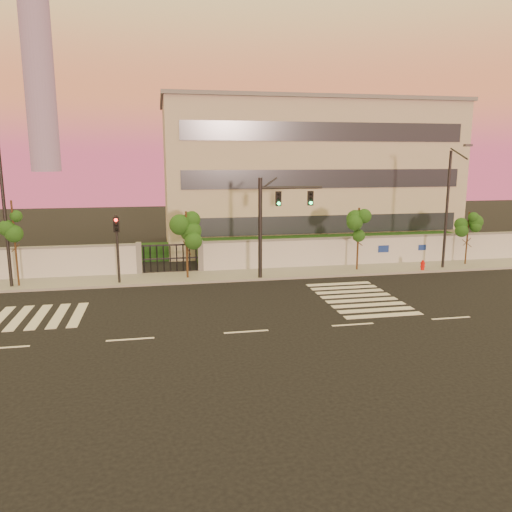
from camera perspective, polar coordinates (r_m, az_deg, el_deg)
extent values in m
plane|color=black|center=(22.35, -1.13, -8.66)|extent=(120.00, 120.00, 0.00)
cube|color=gray|center=(32.30, -4.33, -2.29)|extent=(60.00, 3.00, 0.15)
cube|color=silver|center=(37.95, 17.66, 0.66)|extent=(31.00, 0.30, 2.00)
cube|color=slate|center=(37.78, 17.76, 2.24)|extent=(31.00, 0.36, 0.12)
cube|color=slate|center=(33.38, -13.21, -0.32)|extent=(0.35, 0.35, 2.20)
cube|color=slate|center=(33.45, -6.35, -0.07)|extent=(0.35, 0.35, 2.20)
cube|color=#103716|center=(37.99, 8.54, 0.92)|extent=(20.00, 2.00, 1.80)
cube|color=#103716|center=(38.36, -9.94, 0.52)|extent=(6.00, 1.50, 1.20)
cube|color=#B8B49B|center=(44.56, 5.49, 9.09)|extent=(24.00, 12.00, 12.00)
cube|color=#262D38|center=(39.12, 7.88, 3.61)|extent=(22.00, 0.08, 1.40)
cube|color=#262D38|center=(38.82, 8.02, 8.73)|extent=(22.00, 0.08, 1.40)
cube|color=#262D38|center=(38.84, 8.17, 13.90)|extent=(22.00, 0.08, 1.40)
cube|color=slate|center=(44.76, 5.64, 16.92)|extent=(24.40, 12.40, 0.30)
cylinder|color=slate|center=(310.57, -23.61, 19.07)|extent=(16.00, 16.00, 110.00)
cube|color=silver|center=(26.74, -25.42, -6.39)|extent=(0.50, 4.00, 0.02)
cube|color=silver|center=(26.52, -23.53, -6.37)|extent=(0.50, 4.00, 0.02)
cube|color=silver|center=(26.33, -21.61, -6.35)|extent=(0.50, 4.00, 0.02)
cube|color=silver|center=(26.18, -19.67, -6.31)|extent=(0.50, 4.00, 0.02)
cube|color=silver|center=(25.31, 14.38, -6.59)|extent=(4.00, 0.50, 0.02)
cube|color=silver|center=(26.09, 13.54, -6.02)|extent=(4.00, 0.50, 0.02)
cube|color=silver|center=(26.87, 12.75, -5.47)|extent=(4.00, 0.50, 0.02)
cube|color=silver|center=(27.66, 12.00, -4.96)|extent=(4.00, 0.50, 0.02)
cube|color=silver|center=(28.46, 11.30, -4.47)|extent=(4.00, 0.50, 0.02)
cube|color=silver|center=(29.27, 10.64, -4.01)|extent=(4.00, 0.50, 0.02)
cube|color=silver|center=(30.07, 10.01, -3.58)|extent=(4.00, 0.50, 0.02)
cube|color=silver|center=(30.89, 9.42, -3.17)|extent=(4.00, 0.50, 0.02)
cube|color=silver|center=(22.97, -26.89, -9.33)|extent=(2.00, 0.15, 0.01)
cube|color=silver|center=(22.10, -14.18, -9.22)|extent=(2.00, 0.15, 0.01)
cube|color=silver|center=(22.34, -1.13, -8.64)|extent=(2.00, 0.15, 0.01)
cube|color=silver|center=(23.67, 11.00, -7.70)|extent=(2.00, 0.15, 0.01)
cube|color=silver|center=(25.90, 21.39, -6.62)|extent=(2.00, 0.15, 0.01)
cylinder|color=#382314|center=(32.27, -25.81, 1.15)|extent=(0.11, 0.11, 5.18)
sphere|color=#1D4012|center=(32.06, -26.05, 3.89)|extent=(1.00, 1.00, 1.00)
sphere|color=#1D4012|center=(32.25, -25.31, 2.59)|extent=(0.76, 0.76, 0.76)
sphere|color=#1D4012|center=(32.06, -26.50, 2.92)|extent=(0.72, 0.72, 0.72)
cylinder|color=#382314|center=(31.42, -7.91, 1.14)|extent=(0.13, 0.13, 4.33)
sphere|color=#1D4012|center=(31.22, -7.98, 3.49)|extent=(1.23, 1.23, 1.23)
sphere|color=#1D4012|center=(31.55, -7.26, 2.40)|extent=(0.94, 0.94, 0.94)
sphere|color=#1D4012|center=(31.10, -8.56, 2.64)|extent=(0.90, 0.90, 0.90)
cylinder|color=#382314|center=(34.09, 11.58, 1.80)|extent=(0.12, 0.12, 4.33)
sphere|color=#1D4012|center=(33.91, 11.66, 3.97)|extent=(1.13, 1.13, 1.13)
sphere|color=#1D4012|center=(34.32, 12.04, 2.94)|extent=(0.87, 0.87, 0.87)
sphere|color=#1D4012|center=(33.70, 11.25, 3.20)|extent=(0.83, 0.83, 0.83)
cylinder|color=#382314|center=(38.22, 22.98, 1.78)|extent=(0.11, 0.11, 3.86)
sphere|color=#1D4012|center=(38.07, 23.11, 3.50)|extent=(1.02, 1.02, 1.02)
sphere|color=#1D4012|center=(38.47, 23.29, 2.68)|extent=(0.78, 0.78, 0.78)
sphere|color=#1D4012|center=(37.84, 22.83, 2.89)|extent=(0.74, 0.74, 0.74)
cylinder|color=black|center=(30.97, 0.48, 3.03)|extent=(0.25, 0.25, 6.38)
cylinder|color=black|center=(31.16, 4.05, 7.81)|extent=(3.91, 0.22, 0.16)
cube|color=black|center=(30.95, 2.57, 6.56)|extent=(0.36, 0.19, 0.93)
sphere|color=#0CF259|center=(30.87, 2.62, 6.01)|extent=(0.21, 0.21, 0.21)
cube|color=black|center=(31.50, 6.24, 6.58)|extent=(0.36, 0.19, 0.93)
sphere|color=#0CF259|center=(31.42, 6.29, 6.04)|extent=(0.21, 0.21, 0.21)
cylinder|color=black|center=(30.98, -15.52, 0.64)|extent=(0.15, 0.15, 4.27)
cube|color=black|center=(30.70, -15.68, 3.49)|extent=(0.33, 0.17, 0.85)
sphere|color=red|center=(30.56, -15.72, 3.96)|extent=(0.19, 0.19, 0.19)
cylinder|color=black|center=(32.05, -26.77, 4.14)|extent=(0.19, 0.19, 8.64)
cylinder|color=black|center=(36.16, 20.95, 4.79)|extent=(0.18, 0.18, 8.04)
cylinder|color=black|center=(35.22, 22.18, 10.79)|extent=(0.10, 1.92, 0.78)
cube|color=#3F3F44|center=(34.47, 23.07, 11.57)|extent=(0.50, 0.25, 0.15)
cylinder|color=red|center=(35.43, 18.49, -1.32)|extent=(0.24, 0.24, 0.54)
cylinder|color=red|center=(35.36, 18.53, -0.80)|extent=(0.30, 0.30, 0.11)
sphere|color=red|center=(35.34, 18.54, -0.61)|extent=(0.20, 0.20, 0.20)
cylinder|color=red|center=(35.41, 18.51, -1.15)|extent=(0.31, 0.11, 0.11)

